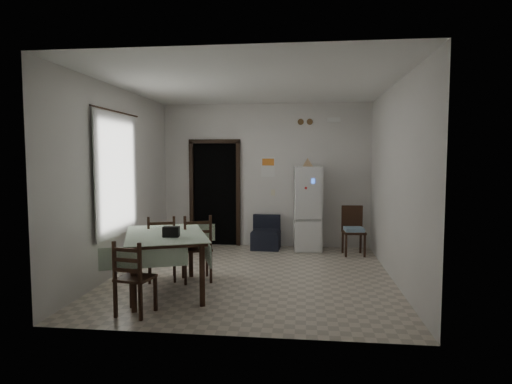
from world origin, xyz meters
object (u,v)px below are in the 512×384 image
at_px(dining_chair_far_left, 162,248).
at_px(dining_chair_near_head, 135,277).
at_px(corner_chair, 354,231).
at_px(navy_seat, 266,232).
at_px(fridge, 308,208).
at_px(dining_table, 166,263).
at_px(dining_chair_far_right, 196,247).

height_order(dining_chair_far_left, dining_chair_near_head, dining_chair_far_left).
distance_m(corner_chair, dining_chair_near_head, 4.39).
bearing_deg(navy_seat, dining_chair_near_head, -104.88).
relative_size(fridge, corner_chair, 1.80).
relative_size(dining_table, dining_chair_far_left, 1.58).
xyz_separation_m(fridge, dining_table, (-1.91, -2.87, -0.42)).
bearing_deg(corner_chair, navy_seat, 162.77).
bearing_deg(dining_table, dining_chair_near_head, -117.14).
xyz_separation_m(dining_table, dining_chair_near_head, (-0.09, -0.83, 0.04)).
height_order(dining_table, dining_chair_near_head, dining_chair_near_head).
bearing_deg(corner_chair, dining_chair_near_head, -135.65).
bearing_deg(dining_table, fridge, 35.28).
bearing_deg(dining_chair_far_right, dining_table, 43.13).
bearing_deg(fridge, dining_table, -127.43).
bearing_deg(fridge, dining_chair_near_head, -122.17).
xyz_separation_m(fridge, navy_seat, (-0.82, 0.00, -0.49)).
bearing_deg(corner_chair, dining_table, -142.87).
relative_size(navy_seat, dining_chair_near_head, 0.75).
distance_m(corner_chair, dining_table, 3.73).
relative_size(navy_seat, dining_chair_far_left, 0.68).
xyz_separation_m(fridge, dining_chair_near_head, (-2.00, -3.70, -0.38)).
bearing_deg(fridge, corner_chair, -26.43).
height_order(navy_seat, dining_chair_near_head, dining_chair_near_head).
bearing_deg(corner_chair, fridge, 152.04).
distance_m(dining_table, dining_chair_near_head, 0.83).
xyz_separation_m(dining_chair_far_left, dining_chair_far_right, (0.52, 0.02, 0.01)).
bearing_deg(corner_chair, dining_chair_far_left, -152.18).
height_order(corner_chair, dining_chair_far_right, dining_chair_far_right).
height_order(navy_seat, dining_table, dining_table).
bearing_deg(dining_chair_far_right, dining_chair_near_head, 53.84).
bearing_deg(dining_table, navy_seat, 48.18).
distance_m(fridge, dining_table, 3.47).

